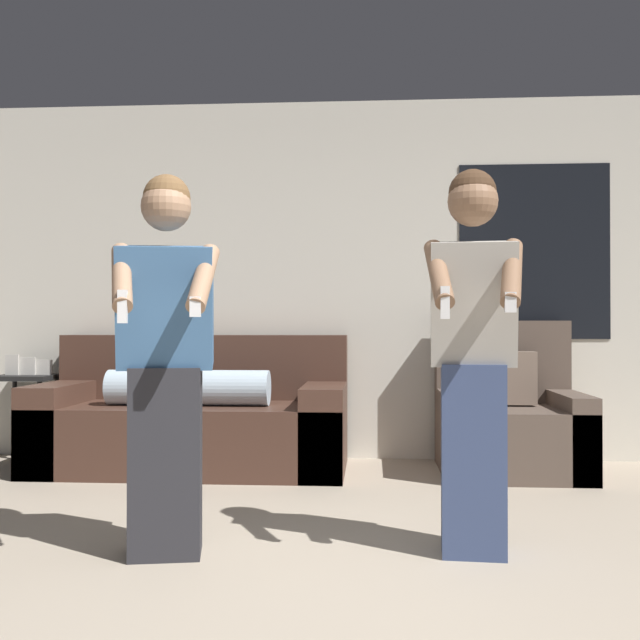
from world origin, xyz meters
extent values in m
plane|color=tan|center=(0.00, 0.00, 0.00)|extent=(14.00, 14.00, 0.00)
cube|color=beige|center=(0.00, 3.17, 1.35)|extent=(6.99, 0.06, 2.70)
cube|color=black|center=(1.35, 3.13, 1.55)|extent=(1.10, 0.01, 1.30)
cube|color=#472D23|center=(-1.10, 2.61, 0.23)|extent=(2.12, 0.96, 0.46)
cube|color=#472D23|center=(-1.10, 2.98, 0.69)|extent=(2.12, 0.22, 0.47)
cube|color=#472D23|center=(-2.02, 2.61, 0.30)|extent=(0.28, 0.96, 0.60)
cube|color=#472D23|center=(-0.18, 2.61, 0.30)|extent=(0.28, 0.96, 0.60)
cylinder|color=silver|center=(-1.10, 2.49, 0.58)|extent=(1.10, 0.24, 0.24)
cube|color=brown|center=(1.08, 2.63, 0.22)|extent=(0.94, 0.90, 0.45)
cube|color=brown|center=(1.08, 2.98, 0.74)|extent=(0.94, 0.20, 0.59)
cube|color=brown|center=(0.70, 2.63, 0.27)|extent=(0.18, 0.90, 0.55)
cube|color=brown|center=(1.46, 2.63, 0.27)|extent=(0.18, 0.90, 0.55)
cube|color=#7A6656|center=(1.08, 2.70, 0.64)|extent=(0.36, 0.14, 0.36)
cube|color=black|center=(-2.43, 2.92, 0.61)|extent=(0.42, 0.38, 0.04)
cylinder|color=black|center=(-2.26, 2.77, 0.30)|extent=(0.04, 0.04, 0.60)
cylinder|color=black|center=(-2.59, 3.07, 0.30)|extent=(0.04, 0.04, 0.60)
cylinder|color=black|center=(-2.26, 3.07, 0.30)|extent=(0.04, 0.04, 0.60)
cube|color=beige|center=(-2.53, 2.90, 0.70)|extent=(0.10, 0.02, 0.17)
cube|color=beige|center=(-2.43, 2.92, 0.69)|extent=(0.13, 0.02, 0.15)
cube|color=beige|center=(-2.32, 2.94, 0.68)|extent=(0.16, 0.02, 0.13)
cube|color=#28282D|center=(-0.75, 0.69, 0.41)|extent=(0.34, 0.29, 0.81)
cube|color=#3D6693|center=(-0.74, 0.67, 1.07)|extent=(0.45, 0.35, 0.54)
sphere|color=#A37A5B|center=(-0.74, 0.66, 1.51)|extent=(0.21, 0.21, 0.21)
sphere|color=brown|center=(-0.74, 0.67, 1.54)|extent=(0.20, 0.20, 0.20)
cylinder|color=#A37A5B|center=(-0.88, 0.49, 1.19)|extent=(0.20, 0.36, 0.31)
cube|color=white|center=(-0.83, 0.35, 1.07)|extent=(0.04, 0.04, 0.13)
cylinder|color=#A37A5B|center=(-0.55, 0.55, 1.19)|extent=(0.09, 0.36, 0.31)
cube|color=white|center=(-0.55, 0.40, 1.07)|extent=(0.05, 0.04, 0.08)
cube|color=#384770|center=(0.58, 0.80, 0.41)|extent=(0.29, 0.26, 0.83)
cube|color=#ADA89E|center=(0.58, 0.78, 1.09)|extent=(0.38, 0.32, 0.55)
sphere|color=brown|center=(0.58, 0.77, 1.53)|extent=(0.22, 0.22, 0.22)
sphere|color=#3D2819|center=(0.58, 0.78, 1.57)|extent=(0.21, 0.21, 0.21)
cylinder|color=brown|center=(0.42, 0.64, 1.21)|extent=(0.11, 0.36, 0.31)
cube|color=white|center=(0.43, 0.49, 1.08)|extent=(0.04, 0.04, 0.13)
cylinder|color=brown|center=(0.72, 0.62, 1.21)|extent=(0.16, 0.36, 0.31)
cube|color=white|center=(0.68, 0.47, 1.08)|extent=(0.05, 0.04, 0.08)
camera|label=1|loc=(0.14, -2.50, 0.98)|focal=42.00mm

